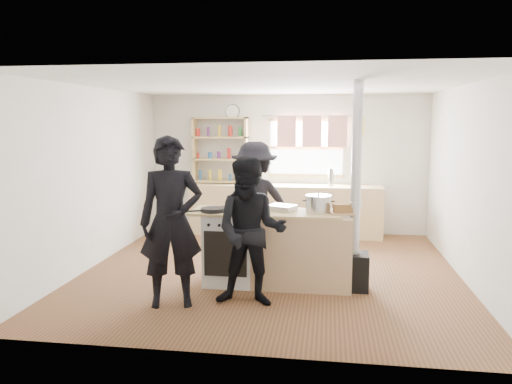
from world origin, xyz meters
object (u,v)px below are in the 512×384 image
(skillet_greens, at_px, (213,210))
(flue_heater, at_px, (354,236))
(bread_board, at_px, (343,210))
(stockpot_stove, at_px, (249,203))
(cooking_island, at_px, (277,248))
(person_far, at_px, (255,203))
(roast_tray, at_px, (282,208))
(stockpot_counter, at_px, (318,204))
(person_near_right, at_px, (251,232))
(thermos, at_px, (331,178))
(person_near_left, at_px, (171,222))

(skillet_greens, relative_size, flue_heater, 0.17)
(bread_board, bearing_deg, stockpot_stove, 172.86)
(cooking_island, xyz_separation_m, person_far, (-0.42, 0.88, 0.41))
(roast_tray, bearing_deg, stockpot_stove, 177.22)
(stockpot_counter, relative_size, person_far, 0.18)
(bread_board, xyz_separation_m, person_near_right, (-1.01, -0.66, -0.16))
(roast_tray, distance_m, stockpot_counter, 0.46)
(bread_board, bearing_deg, thermos, 92.57)
(cooking_island, xyz_separation_m, stockpot_counter, (0.50, 0.01, 0.57))
(stockpot_counter, bearing_deg, person_far, 136.20)
(bread_board, height_order, person_far, person_far)
(stockpot_counter, xyz_separation_m, person_near_left, (-1.57, -0.87, -0.10))
(stockpot_counter, xyz_separation_m, bread_board, (0.29, -0.08, -0.05))
(cooking_island, distance_m, person_far, 1.06)
(cooking_island, relative_size, person_near_left, 1.05)
(roast_tray, bearing_deg, cooking_island, -126.44)
(thermos, distance_m, flue_heater, 2.85)
(thermos, bearing_deg, person_far, -119.65)
(bread_board, relative_size, person_near_left, 0.17)
(skillet_greens, height_order, flue_heater, flue_heater)
(person_near_left, bearing_deg, cooking_island, 21.81)
(stockpot_counter, distance_m, bread_board, 0.30)
(roast_tray, relative_size, stockpot_stove, 1.86)
(cooking_island, bearing_deg, roast_tray, 53.56)
(bread_board, relative_size, person_far, 0.18)
(skillet_greens, bearing_deg, roast_tray, 13.84)
(thermos, bearing_deg, bread_board, -87.43)
(bread_board, xyz_separation_m, person_near_left, (-1.86, -0.80, -0.04))
(stockpot_stove, height_order, flue_heater, flue_heater)
(skillet_greens, xyz_separation_m, flue_heater, (1.71, 0.10, -0.30))
(thermos, distance_m, bread_board, 2.84)
(person_near_right, bearing_deg, flue_heater, 29.84)
(stockpot_counter, bearing_deg, person_near_right, -134.41)
(roast_tray, relative_size, flue_heater, 0.16)
(thermos, bearing_deg, roast_tray, -102.78)
(skillet_greens, height_order, person_near_right, person_near_right)
(person_near_right, bearing_deg, person_near_left, -171.28)
(skillet_greens, bearing_deg, stockpot_counter, 6.87)
(person_near_left, distance_m, person_near_right, 0.88)
(skillet_greens, bearing_deg, person_far, 70.70)
(stockpot_counter, height_order, person_far, person_far)
(stockpot_stove, bearing_deg, cooking_island, -12.21)
(skillet_greens, xyz_separation_m, stockpot_counter, (1.27, 0.15, 0.08))
(stockpot_counter, relative_size, person_near_right, 0.19)
(cooking_island, distance_m, person_near_left, 1.46)
(roast_tray, bearing_deg, skillet_greens, -166.16)
(person_far, bearing_deg, cooking_island, 97.11)
(roast_tray, xyz_separation_m, flue_heater, (0.89, -0.10, -0.31))
(skillet_greens, height_order, bread_board, bread_board)
(cooking_island, relative_size, flue_heater, 0.79)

